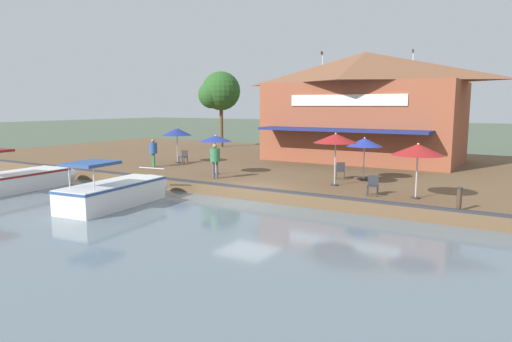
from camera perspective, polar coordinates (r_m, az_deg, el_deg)
name	(u,v)px	position (r m, az deg, el deg)	size (l,w,h in m)	color
ground_plane	(247,202)	(21.05, -1.09, -3.86)	(220.00, 220.00, 0.00)	#4C5B47
quay_deck	(336,168)	(30.72, 9.98, 0.40)	(22.00, 56.00, 0.60)	brown
quay_edge_fender	(248,188)	(21.01, -0.95, -2.08)	(0.20, 50.40, 0.10)	#2D2D33
waterfront_restaurant	(364,106)	(32.69, 13.33, 7.93)	(8.99, 13.26, 7.66)	brown
patio_umbrella_near_quay_edge	(336,138)	(21.87, 9.93, 4.04)	(2.09, 2.09, 2.53)	#B7B7B7
patio_umbrella_back_row	(215,139)	(25.32, -5.10, 4.05)	(1.80, 1.80, 2.20)	#B7B7B7
patio_umbrella_mid_patio_left	(177,132)	(30.75, -9.86, 4.85)	(1.96, 1.96, 2.36)	#B7B7B7
patio_umbrella_far_corner	(365,142)	(23.85, 13.41, 3.50)	(1.80, 1.80, 2.20)	#B7B7B7
patio_umbrella_by_entrance	(418,150)	(19.64, 19.59, 2.53)	(2.09, 2.09, 2.29)	#B7B7B7
cafe_chair_under_first_umbrella	(373,184)	(19.99, 14.41, -1.63)	(0.52, 0.52, 0.85)	#2D2D33
cafe_chair_beside_entrance	(184,156)	(30.56, -9.04, 1.85)	(0.49, 0.49, 0.85)	#2D2D33
cafe_chair_back_row_seat	(341,170)	(24.17, 10.53, 0.16)	(0.57, 0.57, 0.85)	#2D2D33
person_near_entrance	(215,156)	(23.87, -5.15, 1.82)	(0.52, 0.52, 1.83)	#4C4C56
person_mid_patio	(153,149)	(29.06, -12.73, 2.66)	(0.49, 0.49, 1.74)	#337547
motorboat_distant_upstream	(121,191)	(21.05, -16.47, -2.37)	(6.03, 2.46, 2.05)	white
motorboat_outer_channel	(21,179)	(26.63, -27.35, -0.89)	(7.00, 2.58, 2.21)	white
mooring_post	(459,199)	(18.16, 24.05, -3.18)	(0.22, 0.22, 0.86)	#473323
tree_downstream_bank	(312,99)	(38.94, 7.01, 8.90)	(5.16, 4.91, 6.91)	brown
tree_behind_restaurant	(219,92)	(42.16, -4.69, 9.80)	(3.69, 3.51, 6.87)	brown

